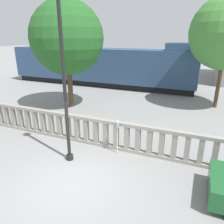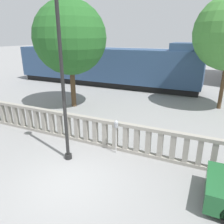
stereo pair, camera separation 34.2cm
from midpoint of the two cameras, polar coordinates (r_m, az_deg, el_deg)
ground_plane at (r=8.00m, az=-10.21°, el=-17.80°), size 160.00×160.00×0.00m
balustrade at (r=9.78m, az=-0.84°, el=-5.61°), size 14.63×0.24×1.31m
lamppost at (r=8.06m, az=-11.89°, el=12.02°), size 0.38×0.38×6.46m
parking_meter at (r=9.03m, az=2.17°, el=-3.91°), size 0.18×0.18×1.50m
train_near at (r=22.08m, az=-1.33°, el=11.93°), size 18.64×2.98×4.18m
tree_left at (r=15.07m, az=-10.23°, el=18.48°), size 4.73×4.73×6.98m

